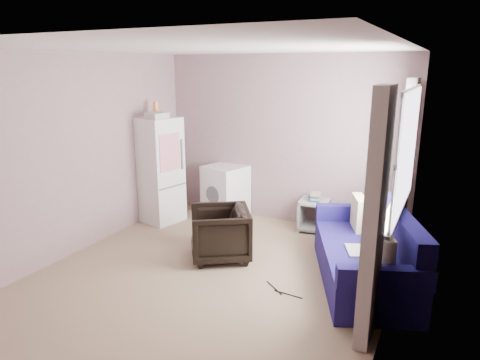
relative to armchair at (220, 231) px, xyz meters
The scene contains 8 objects.
room 1.02m from the armchair, 68.65° to the right, with size 3.84×4.24×2.54m.
armchair is the anchor object (origin of this frame).
fridge 1.72m from the armchair, 152.25° to the left, with size 0.66×0.65×1.82m.
washing_machine 1.58m from the armchair, 116.10° to the left, with size 0.70×0.70×0.81m.
side_table 1.62m from the armchair, 61.90° to the left, with size 0.45×0.45×0.56m.
sofa 1.77m from the armchair, ahead, with size 1.52×2.07×0.84m.
window_dressing 2.10m from the armchair, ahead, with size 0.17×2.62×2.18m.
floor_cables 1.13m from the armchair, 23.83° to the right, with size 0.47×0.21×0.01m.
Camera 1 is at (2.28, -3.82, 2.32)m, focal length 32.00 mm.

